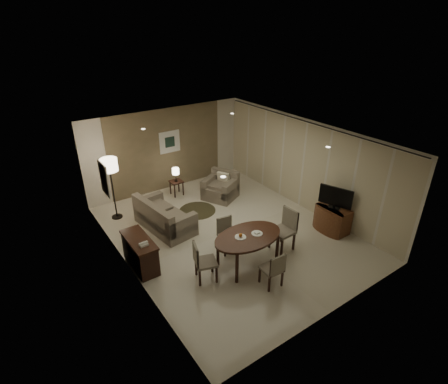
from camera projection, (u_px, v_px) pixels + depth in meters
room_shell at (220, 182)px, 9.17m from camera, size 5.50×7.00×2.70m
taupe_accent at (167, 150)px, 11.44m from camera, size 3.96×0.03×2.70m
curtain_wall at (303, 166)px, 10.25m from camera, size 0.08×6.70×2.58m
curtain_rod at (308, 122)px, 9.66m from camera, size 0.03×6.80×0.03m
art_back_frame at (170, 142)px, 11.36m from camera, size 0.72×0.03×0.72m
art_back_canvas at (170, 142)px, 11.35m from camera, size 0.34×0.01×0.34m
art_left_frame at (104, 179)px, 8.15m from camera, size 0.03×0.60×0.80m
art_left_canvas at (105, 179)px, 8.16m from camera, size 0.01×0.46×0.64m
downlight_nl at (223, 177)px, 6.24m from camera, size 0.10×0.10×0.01m
downlight_nr at (328, 147)px, 7.66m from camera, size 0.10×0.10×0.01m
downlight_fl at (143, 129)px, 8.89m from camera, size 0.10×0.10×0.01m
downlight_fr at (232, 114)px, 10.31m from camera, size 0.10×0.10×0.01m
console_desk at (140, 253)px, 8.05m from camera, size 0.48×1.20×0.75m
telephone at (144, 244)px, 7.64m from camera, size 0.20×0.14×0.09m
tv_cabinet at (333, 219)px, 9.44m from camera, size 0.48×0.90×0.70m
flat_tv at (336, 197)px, 9.13m from camera, size 0.36×0.85×0.60m
dining_table at (248, 250)px, 8.10m from camera, size 1.70×1.06×0.79m
chair_near at (271, 268)px, 7.47m from camera, size 0.45×0.45×0.86m
chair_far at (228, 236)px, 8.56m from camera, size 0.47×0.47×0.87m
chair_left at (206, 262)px, 7.61m from camera, size 0.57×0.57×0.94m
chair_right at (282, 231)px, 8.60m from camera, size 0.53×0.53×1.06m
plate_a at (240, 237)px, 7.87m from camera, size 0.26×0.26×0.02m
plate_b at (257, 233)px, 8.00m from camera, size 0.26×0.26×0.02m
fruit_apple at (241, 235)px, 7.84m from camera, size 0.09×0.09×0.09m
napkin at (257, 233)px, 7.99m from camera, size 0.12×0.08×0.03m
round_rug at (197, 210)px, 10.55m from camera, size 1.10×1.10×0.01m
sofa at (165, 214)px, 9.52m from camera, size 1.92×1.15×0.85m
armchair at (220, 186)px, 11.12m from camera, size 1.23×1.25×0.84m
side_table at (177, 188)px, 11.40m from camera, size 0.38×0.38×0.49m
table_lamp at (176, 174)px, 11.18m from camera, size 0.22×0.22×0.50m
floor_lamp at (113, 189)px, 9.80m from camera, size 0.46×0.46×1.83m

